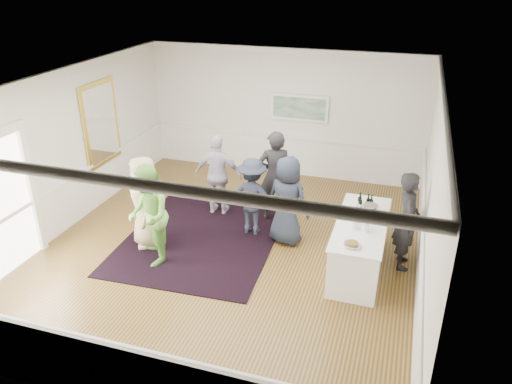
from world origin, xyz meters
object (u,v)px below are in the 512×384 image
(guest_tan, at_px, (145,202))
(guest_dark_b, at_px, (275,176))
(serving_table, at_px, (359,245))
(ice_bucket, at_px, (370,212))
(guest_dark_a, at_px, (252,197))
(guest_navy, at_px, (287,201))
(guest_lilac, at_px, (218,175))
(guest_green, at_px, (149,216))
(nut_bowl, at_px, (352,244))
(bartender, at_px, (407,221))

(guest_tan, xyz_separation_m, guest_dark_b, (2.04, 1.77, 0.08))
(serving_table, height_order, ice_bucket, ice_bucket)
(guest_dark_a, distance_m, guest_dark_b, 0.78)
(guest_navy, xyz_separation_m, ice_bucket, (1.57, -0.28, 0.15))
(guest_lilac, bearing_deg, guest_green, 74.51)
(nut_bowl, bearing_deg, bartender, 55.74)
(guest_green, xyz_separation_m, guest_lilac, (0.46, 2.20, -0.05))
(guest_tan, height_order, guest_lilac, guest_tan)
(bartender, relative_size, guest_green, 0.97)
(guest_lilac, bearing_deg, nut_bowl, 141.93)
(bartender, height_order, guest_tan, bartender)
(guest_navy, height_order, nut_bowl, guest_navy)
(serving_table, xyz_separation_m, guest_green, (-3.64, -0.93, 0.48))
(guest_dark_a, xyz_separation_m, guest_navy, (0.75, -0.14, 0.09))
(serving_table, relative_size, guest_dark_a, 1.42)
(bartender, xyz_separation_m, guest_lilac, (-3.94, 0.95, -0.02))
(serving_table, xyz_separation_m, ice_bucket, (0.10, 0.23, 0.57))
(guest_lilac, height_order, guest_dark_a, guest_lilac)
(guest_lilac, relative_size, nut_bowl, 6.47)
(bartender, distance_m, guest_lilac, 4.05)
(guest_dark_b, bearing_deg, guest_tan, 18.71)
(guest_dark_b, bearing_deg, nut_bowl, 108.34)
(guest_tan, bearing_deg, guest_green, -0.45)
(bartender, xyz_separation_m, ice_bucket, (-0.65, -0.09, 0.12))
(guest_tan, bearing_deg, guest_dark_b, 95.78)
(serving_table, xyz_separation_m, bartender, (0.75, 0.33, 0.45))
(guest_tan, distance_m, guest_lilac, 1.87)
(serving_table, height_order, bartender, bartender)
(guest_lilac, xyz_separation_m, guest_dark_a, (0.97, -0.62, -0.09))
(serving_table, distance_m, guest_dark_a, 2.34)
(guest_dark_a, bearing_deg, guest_lilac, -34.62)
(guest_tan, bearing_deg, ice_bucket, 63.65)
(guest_green, distance_m, ice_bucket, 3.92)
(guest_navy, relative_size, ice_bucket, 6.83)
(ice_bucket, distance_m, nut_bowl, 1.11)
(serving_table, relative_size, guest_tan, 1.25)
(serving_table, distance_m, bartender, 0.93)
(bartender, distance_m, ice_bucket, 0.67)
(guest_green, bearing_deg, serving_table, 71.22)
(serving_table, distance_m, ice_bucket, 0.63)
(guest_tan, xyz_separation_m, guest_green, (0.36, -0.52, 0.03))
(guest_green, bearing_deg, ice_bucket, 74.13)
(guest_tan, distance_m, guest_navy, 2.70)
(guest_green, bearing_deg, guest_dark_b, 110.72)
(guest_lilac, bearing_deg, bartender, 162.68)
(bartender, distance_m, guest_dark_a, 2.99)
(guest_dark_a, bearing_deg, nut_bowl, 143.13)
(bartender, height_order, guest_lilac, bartender)
(bartender, height_order, ice_bucket, bartender)
(guest_dark_a, height_order, ice_bucket, guest_dark_a)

